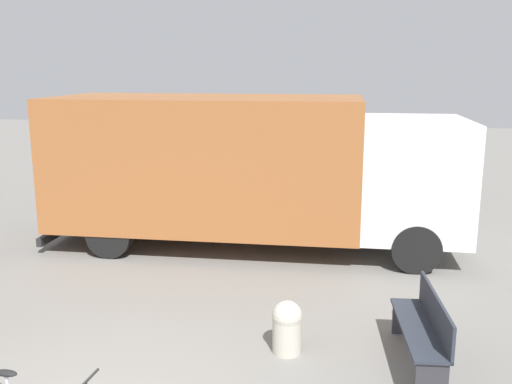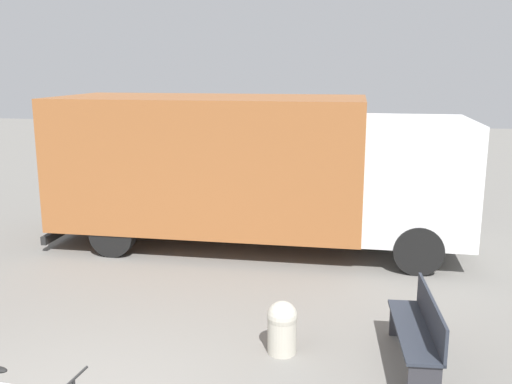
# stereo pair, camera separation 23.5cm
# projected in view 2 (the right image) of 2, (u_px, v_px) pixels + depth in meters

# --- Properties ---
(delivery_truck) EXTENTS (7.87, 2.82, 2.87)m
(delivery_truck) POSITION_uv_depth(u_px,v_px,m) (252.00, 165.00, 10.90)
(delivery_truck) COLOR #99592D
(delivery_truck) RESTS_ON ground
(park_bench) EXTENTS (0.56, 1.67, 0.86)m
(park_bench) POSITION_uv_depth(u_px,v_px,m) (420.00, 329.00, 6.56)
(park_bench) COLOR #282D38
(park_bench) RESTS_ON ground
(bollard_near_bench) EXTENTS (0.37, 0.37, 0.66)m
(bollard_near_bench) POSITION_uv_depth(u_px,v_px,m) (282.00, 326.00, 6.90)
(bollard_near_bench) COLOR #B2AD9E
(bollard_near_bench) RESTS_ON ground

